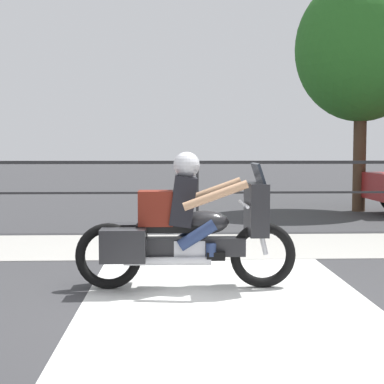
% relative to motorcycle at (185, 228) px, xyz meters
% --- Properties ---
extents(ground_plane, '(120.00, 120.00, 0.00)m').
position_rel_motorcycle_xyz_m(ground_plane, '(0.34, -0.57, -0.67)').
color(ground_plane, '#38383A').
extents(sidewalk_band, '(44.00, 2.40, 0.01)m').
position_rel_motorcycle_xyz_m(sidewalk_band, '(0.34, 2.83, -0.67)').
color(sidewalk_band, '#A8A59E').
rests_on(sidewalk_band, ground).
extents(crosswalk_band, '(2.91, 6.00, 0.01)m').
position_rel_motorcycle_xyz_m(crosswalk_band, '(0.41, -0.77, -0.67)').
color(crosswalk_band, silver).
rests_on(crosswalk_band, ground).
extents(fence_railing, '(36.00, 0.05, 1.32)m').
position_rel_motorcycle_xyz_m(fence_railing, '(0.34, 4.50, 0.37)').
color(fence_railing, '#232326').
rests_on(fence_railing, ground).
extents(motorcycle, '(2.44, 0.76, 1.51)m').
position_rel_motorcycle_xyz_m(motorcycle, '(0.00, 0.00, 0.00)').
color(motorcycle, black).
rests_on(motorcycle, ground).
extents(tree_behind_sign, '(3.23, 3.23, 5.77)m').
position_rel_motorcycle_xyz_m(tree_behind_sign, '(4.52, 7.96, 3.30)').
color(tree_behind_sign, '#473323').
rests_on(tree_behind_sign, ground).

